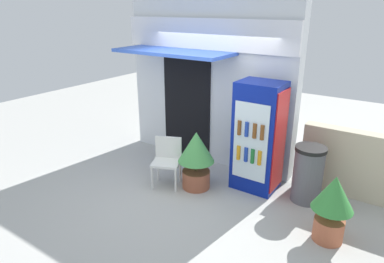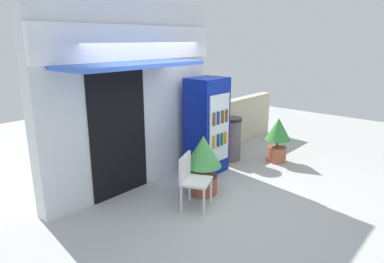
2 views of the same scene
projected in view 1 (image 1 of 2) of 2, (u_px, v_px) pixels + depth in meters
ground at (177, 186)px, 6.03m from camera, size 16.00×16.00×0.00m
storefront_building at (207, 80)px, 6.61m from camera, size 3.51×1.18×3.17m
drink_cooler at (258, 137)px, 5.69m from camera, size 0.75×0.65×1.86m
plastic_chair at (167, 158)px, 5.95m from camera, size 0.59×0.56×0.85m
potted_plant_near_shop at (196, 155)px, 5.79m from camera, size 0.62×0.62×1.02m
potted_plant_curbside at (333, 203)px, 4.46m from camera, size 0.54×0.54×0.95m
trash_bin at (308, 174)px, 5.43m from camera, size 0.48×0.48×0.94m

